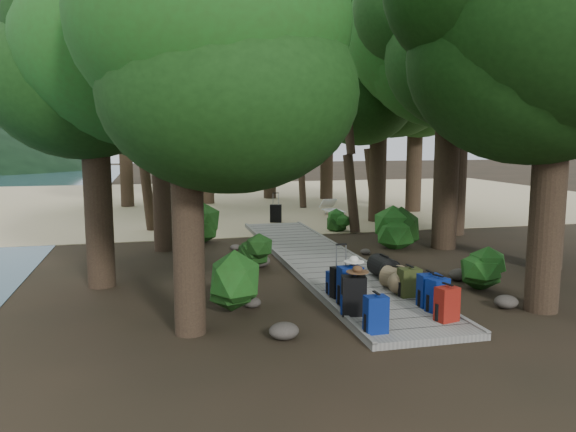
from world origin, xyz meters
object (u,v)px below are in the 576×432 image
object	(u,v)px
lone_suitcase_on_sand	(276,213)
sun_lounger	(334,208)
backpack_left_b	(354,293)
backpack_left_a	(376,312)
suitcase_on_boardwalk	(341,282)
backpack_right_d	(409,281)
backpack_left_c	(350,283)
kayak	(165,215)
backpack_right_b	(438,293)
duffel_right_black	(384,267)
backpack_left_d	(335,281)
backpack_right_a	(447,302)
backpack_right_c	(429,289)
duffel_right_khaki	(399,279)

from	to	relation	value
lone_suitcase_on_sand	sun_lounger	size ratio (longest dim) A/B	0.35
backpack_left_b	lone_suitcase_on_sand	bearing A→B (deg)	96.96
backpack_left_a	suitcase_on_boardwalk	bearing A→B (deg)	85.57
backpack_right_d	backpack_left_c	bearing A→B (deg)	-171.70
backpack_right_d	sun_lounger	distance (m)	12.21
kayak	backpack_right_b	bearing A→B (deg)	-49.22
suitcase_on_boardwalk	kayak	world-z (taller)	suitcase_on_boardwalk
duffel_right_black	lone_suitcase_on_sand	bearing A→B (deg)	89.74
backpack_left_b	suitcase_on_boardwalk	size ratio (longest dim) A/B	1.27
lone_suitcase_on_sand	sun_lounger	bearing A→B (deg)	43.73
duffel_right_black	suitcase_on_boardwalk	bearing A→B (deg)	-142.58
lone_suitcase_on_sand	sun_lounger	xyz separation A→B (m)	(2.71, 1.33, -0.03)
backpack_left_b	lone_suitcase_on_sand	xyz separation A→B (m)	(1.11, 11.48, -0.15)
backpack_left_d	suitcase_on_boardwalk	bearing A→B (deg)	-85.92
backpack_left_b	backpack_left_c	distance (m)	0.61
duffel_right_black	lone_suitcase_on_sand	distance (m)	9.21
backpack_right_a	sun_lounger	xyz separation A→B (m)	(2.42, 13.50, -0.12)
backpack_right_d	backpack_left_d	bearing A→B (deg)	156.86
duffel_right_black	backpack_right_b	bearing A→B (deg)	-93.68
backpack_left_c	lone_suitcase_on_sand	xyz separation A→B (m)	(0.96, 10.88, -0.16)
backpack_left_c	kayak	distance (m)	13.19
sun_lounger	kayak	bearing A→B (deg)	172.77
backpack_left_c	duffel_right_black	size ratio (longest dim) A/B	1.03
sun_lounger	backpack_right_d	bearing A→B (deg)	-103.26
backpack_left_d	duffel_right_black	bearing A→B (deg)	31.52
backpack_left_d	lone_suitcase_on_sand	distance (m)	10.18
backpack_left_c	backpack_right_a	world-z (taller)	backpack_left_c
kayak	backpack_right_d	bearing A→B (deg)	-48.12
backpack_left_d	backpack_right_a	size ratio (longest dim) A/B	0.76
backpack_right_a	backpack_left_a	bearing A→B (deg)	176.43
backpack_left_a	backpack_right_c	size ratio (longest dim) A/B	0.99
backpack_left_c	backpack_right_c	xyz separation A→B (m)	(1.36, -0.46, -0.06)
backpack_left_b	duffel_right_black	world-z (taller)	backpack_left_b
backpack_left_d	backpack_right_b	xyz separation A→B (m)	(1.40, -1.52, 0.08)
backpack_left_a	sun_lounger	xyz separation A→B (m)	(3.79, 13.75, -0.12)
backpack_left_a	duffel_right_black	world-z (taller)	backpack_left_a
backpack_left_c	duffel_right_khaki	xyz separation A→B (m)	(1.30, 0.72, -0.17)
backpack_left_a	suitcase_on_boardwalk	size ratio (longest dim) A/B	1.11
backpack_right_c	duffel_right_khaki	bearing A→B (deg)	93.13
backpack_left_c	sun_lounger	bearing A→B (deg)	70.57
kayak	backpack_right_c	bearing A→B (deg)	-48.84
backpack_right_c	kayak	distance (m)	14.01
backpack_left_d	kayak	xyz separation A→B (m)	(-3.04, 12.07, -0.20)
backpack_right_b	kayak	world-z (taller)	backpack_right_b
backpack_left_a	sun_lounger	world-z (taller)	backpack_left_a
backpack_left_c	backpack_left_d	xyz separation A→B (m)	(-0.04, 0.76, -0.15)
backpack_left_a	backpack_left_c	xyz separation A→B (m)	(0.12, 1.54, 0.07)
backpack_right_b	duffel_right_black	size ratio (longest dim) A/B	0.87
duffel_right_khaki	sun_lounger	bearing A→B (deg)	52.14
backpack_right_c	suitcase_on_boardwalk	world-z (taller)	backpack_right_c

